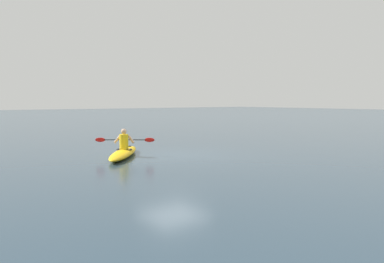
{
  "coord_description": "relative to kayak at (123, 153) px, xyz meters",
  "views": [
    {
      "loc": [
        9.54,
        13.86,
        2.2
      ],
      "look_at": [
        1.23,
        2.85,
        1.16
      ],
      "focal_mm": 39.93,
      "sensor_mm": 36.0,
      "label": 1
    }
  ],
  "objects": [
    {
      "name": "ground_plane",
      "position": [
        -1.84,
        0.71,
        -0.14
      ],
      "size": [
        160.0,
        160.0,
        0.0
      ],
      "primitive_type": "plane",
      "color": "#283D4C"
    },
    {
      "name": "kayaker",
      "position": [
        -0.09,
        -0.12,
        0.48
      ],
      "size": [
        1.85,
        1.48,
        0.79
      ],
      "color": "yellow",
      "rests_on": "kayak"
    },
    {
      "name": "kayak",
      "position": [
        0.0,
        0.0,
        0.0
      ],
      "size": [
        3.17,
        3.75,
        0.28
      ],
      "color": "#EAB214",
      "rests_on": "ground"
    }
  ]
}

